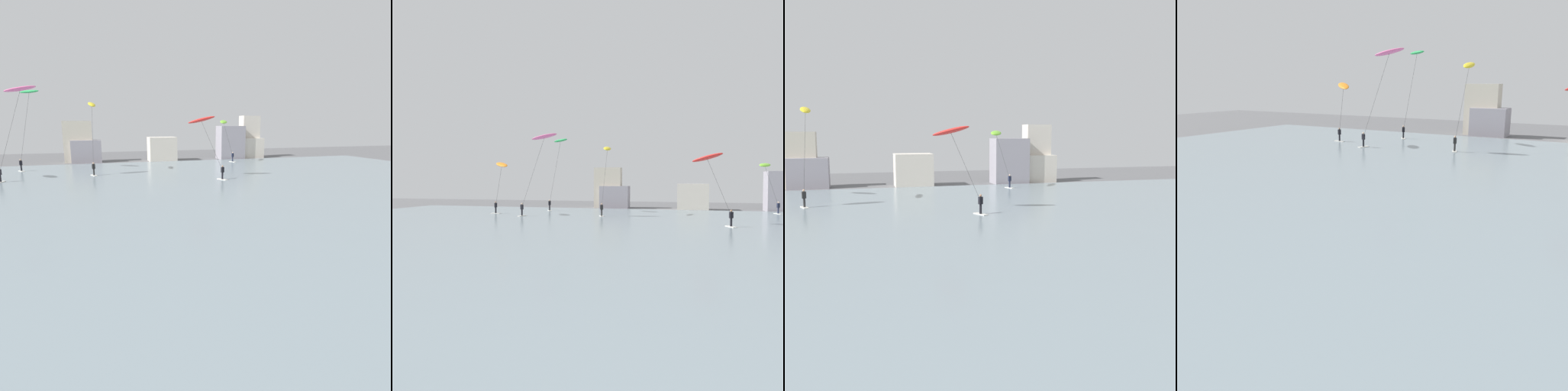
# 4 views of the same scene
# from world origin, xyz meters

# --- Properties ---
(water_bay) EXTENTS (84.00, 52.00, 0.10)m
(water_bay) POSITION_xyz_m (0.00, 30.37, 0.05)
(water_bay) COLOR gray
(water_bay) RESTS_ON ground
(far_shore_buildings) EXTENTS (35.53, 4.37, 7.86)m
(far_shore_buildings) POSITION_xyz_m (7.79, 58.83, 2.77)
(far_shore_buildings) COLOR beige
(far_shore_buildings) RESTS_ON ground
(kitesurfer_yellow) EXTENTS (1.26, 4.65, 9.21)m
(kitesurfer_yellow) POSITION_xyz_m (-6.83, 45.32, 7.86)
(kitesurfer_yellow) COLOR silver
(kitesurfer_yellow) RESTS_ON water_bay
(kitesurfer_orange) EXTENTS (3.88, 3.09, 7.15)m
(kitesurfer_orange) POSITION_xyz_m (-20.37, 42.30, 6.10)
(kitesurfer_orange) COLOR silver
(kitesurfer_orange) RESTS_ON water_bay
(kitesurfer_green) EXTENTS (4.18, 3.04, 10.60)m
(kitesurfer_green) POSITION_xyz_m (-14.60, 49.12, 9.51)
(kitesurfer_green) COLOR silver
(kitesurfer_green) RESTS_ON water_bay
(kitesurfer_lime) EXTENTS (3.50, 3.35, 7.08)m
(kitesurfer_lime) POSITION_xyz_m (13.72, 52.19, 6.15)
(kitesurfer_lime) COLOR silver
(kitesurfer_lime) RESTS_ON water_bay
(kitesurfer_red) EXTENTS (4.26, 3.10, 7.32)m
(kitesurfer_red) POSITION_xyz_m (5.21, 37.04, 6.23)
(kitesurfer_red) COLOR silver
(kitesurfer_red) RESTS_ON water_bay
(kitesurfer_pink) EXTENTS (4.85, 2.23, 10.55)m
(kitesurfer_pink) POSITION_xyz_m (-14.35, 41.69, 9.22)
(kitesurfer_pink) COLOR silver
(kitesurfer_pink) RESTS_ON water_bay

